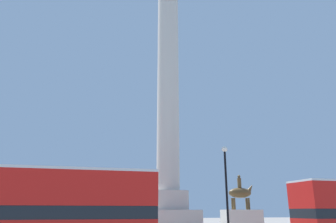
# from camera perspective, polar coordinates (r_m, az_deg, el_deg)

# --- Properties ---
(monument_column) EXTENTS (5.08, 5.08, 23.79)m
(monument_column) POSITION_cam_1_polar(r_m,az_deg,el_deg) (24.17, -0.00, -5.03)
(monument_column) COLOR beige
(monument_column) RESTS_ON ground_plane
(bus_a) EXTENTS (10.29, 3.31, 4.30)m
(bus_a) POSITION_cam_1_polar(r_m,az_deg,el_deg) (15.90, -21.80, -16.19)
(bus_a) COLOR red
(bus_a) RESTS_ON ground_plane
(equestrian_statue) EXTENTS (3.55, 2.75, 5.76)m
(equestrian_statue) POSITION_cam_1_polar(r_m,az_deg,el_deg) (32.10, 12.73, -18.12)
(equestrian_statue) COLOR beige
(equestrian_statue) RESTS_ON ground_plane
(street_lamp) EXTENTS (0.38, 0.38, 6.58)m
(street_lamp) POSITION_cam_1_polar(r_m,az_deg,el_deg) (21.64, 10.22, -14.25)
(street_lamp) COLOR black
(street_lamp) RESTS_ON ground_plane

